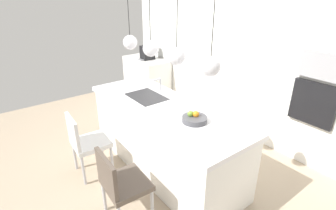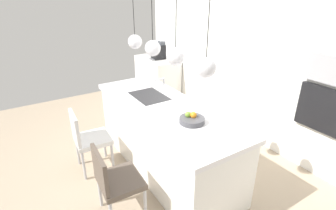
% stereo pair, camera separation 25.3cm
% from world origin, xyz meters
% --- Properties ---
extents(floor, '(6.60, 6.60, 0.00)m').
position_xyz_m(floor, '(0.00, 0.00, 0.00)').
color(floor, tan).
rests_on(floor, ground).
extents(back_wall, '(6.00, 0.10, 2.60)m').
position_xyz_m(back_wall, '(0.00, 1.65, 1.30)').
color(back_wall, white).
rests_on(back_wall, ground).
extents(kitchen_island, '(2.45, 0.89, 0.92)m').
position_xyz_m(kitchen_island, '(0.00, 0.00, 0.46)').
color(kitchen_island, white).
rests_on(kitchen_island, ground).
extents(sink_basin, '(0.56, 0.40, 0.02)m').
position_xyz_m(sink_basin, '(-0.39, 0.00, 0.91)').
color(sink_basin, '#2D2D30').
rests_on(sink_basin, kitchen_island).
extents(faucet, '(0.02, 0.17, 0.22)m').
position_xyz_m(faucet, '(-0.39, 0.21, 1.06)').
color(faucet, silver).
rests_on(faucet, kitchen_island).
extents(fruit_bowl, '(0.28, 0.28, 0.12)m').
position_xyz_m(fruit_bowl, '(0.55, 0.03, 0.95)').
color(fruit_bowl, '#4C4C51').
rests_on(fruit_bowl, kitchen_island).
extents(side_counter, '(1.10, 0.60, 0.86)m').
position_xyz_m(side_counter, '(-2.40, 1.28, 0.43)').
color(side_counter, white).
rests_on(side_counter, ground).
extents(coffee_machine, '(0.20, 0.35, 0.38)m').
position_xyz_m(coffee_machine, '(-2.33, 1.28, 1.02)').
color(coffee_machine, black).
rests_on(coffee_machine, side_counter).
extents(microwave, '(0.54, 0.08, 0.34)m').
position_xyz_m(microwave, '(1.12, 1.58, 1.43)').
color(microwave, '#9E9EA3').
rests_on(microwave, back_wall).
extents(oven, '(0.56, 0.08, 0.56)m').
position_xyz_m(oven, '(1.12, 1.58, 0.93)').
color(oven, black).
rests_on(oven, back_wall).
extents(chair_near, '(0.46, 0.46, 0.87)m').
position_xyz_m(chair_near, '(-0.47, -0.89, 0.50)').
color(chair_near, silver).
rests_on(chair_near, ground).
extents(chair_middle, '(0.49, 0.45, 0.83)m').
position_xyz_m(chair_middle, '(0.47, -0.89, 0.48)').
color(chair_middle, brown).
rests_on(chair_middle, ground).
extents(pendant_light_left, '(0.20, 0.20, 0.80)m').
position_xyz_m(pendant_light_left, '(-0.76, 0.00, 1.60)').
color(pendant_light_left, silver).
extents(pendant_light_center_left, '(0.20, 0.20, 0.80)m').
position_xyz_m(pendant_light_center_left, '(-0.25, 0.00, 1.60)').
color(pendant_light_center_left, silver).
extents(pendant_light_center_right, '(0.20, 0.20, 0.80)m').
position_xyz_m(pendant_light_center_right, '(0.25, 0.00, 1.60)').
color(pendant_light_center_right, silver).
extents(pendant_light_right, '(0.20, 0.20, 0.80)m').
position_xyz_m(pendant_light_right, '(0.76, 0.00, 1.60)').
color(pendant_light_right, silver).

